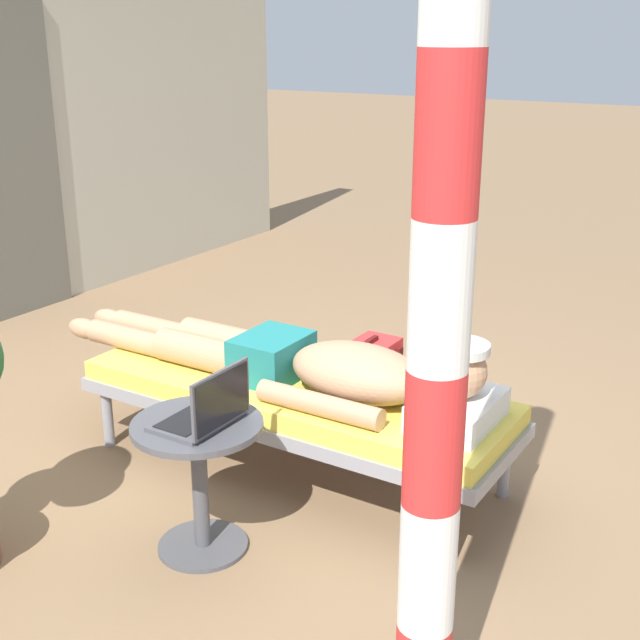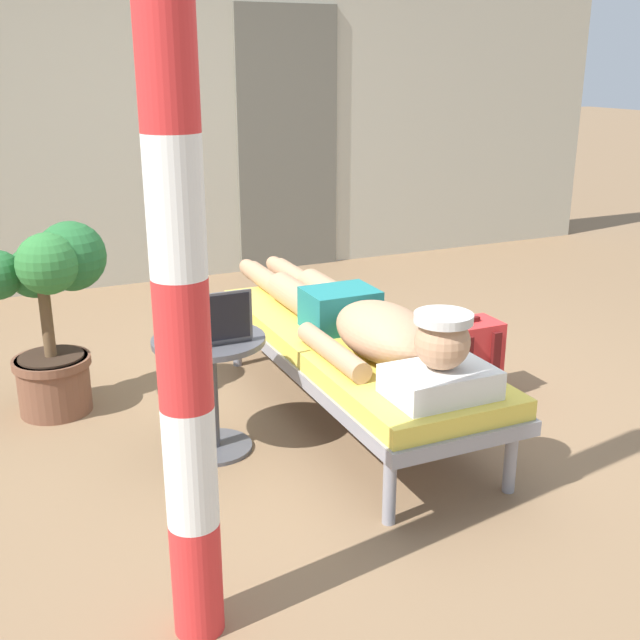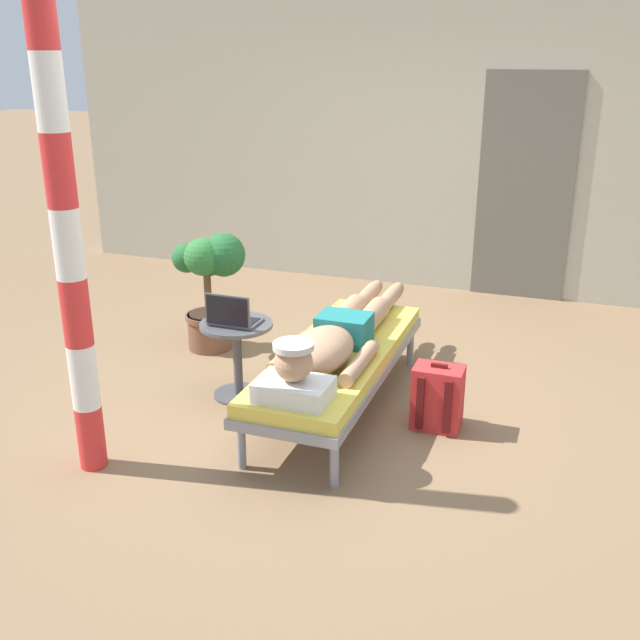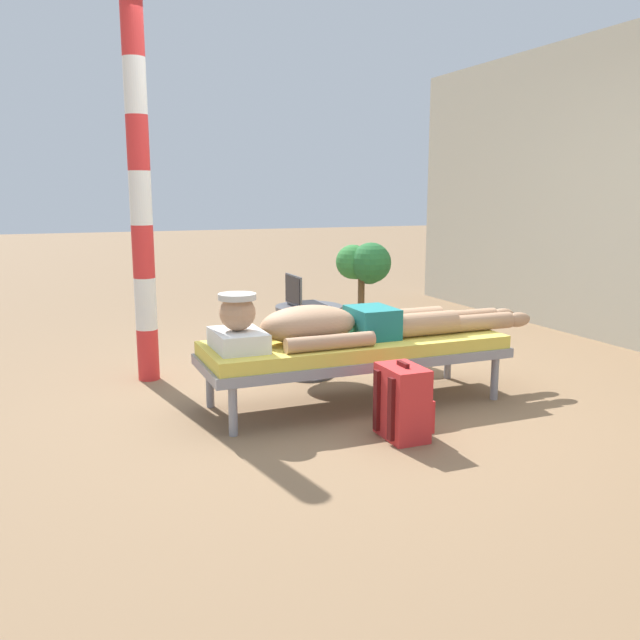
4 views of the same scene
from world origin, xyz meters
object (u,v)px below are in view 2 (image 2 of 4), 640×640
Objects in this scene: person_reclining at (359,320)px; potted_plant at (50,302)px; porch_post at (175,207)px; side_table at (210,374)px; backpack at (467,360)px; laptop at (211,328)px; lounge_chair at (351,350)px.

potted_plant is (-1.25, 0.74, 0.04)m from person_reclining.
side_table is at bearing 70.86° from porch_post.
backpack is 0.17× the size of porch_post.
backpack is at bearing 2.99° from laptop.
lounge_chair is at bearing 3.28° from side_table.
lounge_chair is 0.67m from backpack.
laptop is (-0.69, -0.09, 0.24)m from lounge_chair.
backpack is at bearing -19.70° from potted_plant.
side_table is 1.23× the size of backpack.
potted_plant reaches higher than person_reclining.
porch_post reaches higher than person_reclining.
laptop reaches higher than side_table.
person_reclining is 7.00× the size of laptop.
porch_post is at bearing -84.19° from potted_plant.
laptop reaches higher than lounge_chair.
laptop is 1.40m from backpack.
person_reclining reaches higher than backpack.
backpack is (1.34, 0.07, -0.39)m from laptop.
potted_plant reaches higher than backpack.
porch_post reaches higher than lounge_chair.
laptop is 0.73× the size of backpack.
backpack is (0.65, -0.02, -0.15)m from lounge_chair.
backpack is at bearing 5.61° from person_reclining.
side_table is 1.35m from backpack.
backpack is 0.46× the size of potted_plant.
laptop is at bearing -90.00° from side_table.
porch_post is (-1.07, -1.13, 0.94)m from lounge_chair.
person_reclining is (-0.00, -0.08, 0.17)m from lounge_chair.
side_table is 1.48m from porch_post.
porch_post is (-1.72, -1.10, 1.08)m from backpack.
side_table is (-0.69, -0.04, 0.01)m from lounge_chair.
person_reclining is 1.45m from potted_plant.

